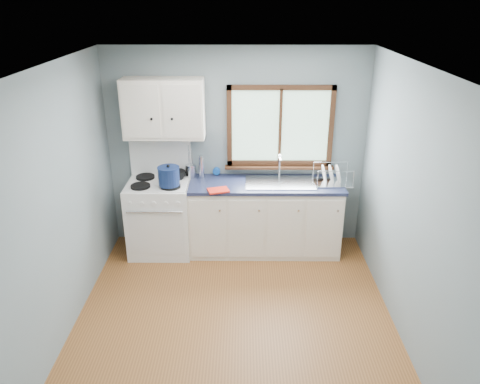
{
  "coord_description": "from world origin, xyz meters",
  "views": [
    {
      "loc": [
        0.08,
        -3.78,
        3.05
      ],
      "look_at": [
        0.05,
        0.9,
        1.05
      ],
      "focal_mm": 35.0,
      "sensor_mm": 36.0,
      "label": 1
    }
  ],
  "objects_px": {
    "gas_range": "(160,215)",
    "base_cabinets": "(265,220)",
    "sink": "(280,187)",
    "skillet": "(175,173)",
    "stockpot": "(169,176)",
    "dish_rack": "(332,178)",
    "thermos": "(201,167)",
    "utensil_crock": "(191,171)"
  },
  "relations": [
    {
      "from": "dish_rack",
      "to": "gas_range",
      "type": "bearing_deg",
      "value": 179.09
    },
    {
      "from": "sink",
      "to": "gas_range",
      "type": "bearing_deg",
      "value": -179.29
    },
    {
      "from": "sink",
      "to": "stockpot",
      "type": "bearing_deg",
      "value": -172.74
    },
    {
      "from": "thermos",
      "to": "dish_rack",
      "type": "xyz_separation_m",
      "value": [
        1.59,
        -0.16,
        -0.09
      ]
    },
    {
      "from": "skillet",
      "to": "stockpot",
      "type": "relative_size",
      "value": 1.43
    },
    {
      "from": "base_cabinets",
      "to": "utensil_crock",
      "type": "height_order",
      "value": "utensil_crock"
    },
    {
      "from": "sink",
      "to": "base_cabinets",
      "type": "bearing_deg",
      "value": 179.87
    },
    {
      "from": "base_cabinets",
      "to": "utensil_crock",
      "type": "distance_m",
      "value": 1.12
    },
    {
      "from": "stockpot",
      "to": "sink",
      "type": "bearing_deg",
      "value": 7.26
    },
    {
      "from": "skillet",
      "to": "thermos",
      "type": "bearing_deg",
      "value": -12.05
    },
    {
      "from": "gas_range",
      "to": "utensil_crock",
      "type": "height_order",
      "value": "gas_range"
    },
    {
      "from": "base_cabinets",
      "to": "utensil_crock",
      "type": "relative_size",
      "value": 4.49
    },
    {
      "from": "gas_range",
      "to": "base_cabinets",
      "type": "xyz_separation_m",
      "value": [
        1.31,
        0.02,
        -0.08
      ]
    },
    {
      "from": "utensil_crock",
      "to": "thermos",
      "type": "xyz_separation_m",
      "value": [
        0.14,
        -0.03,
        0.06
      ]
    },
    {
      "from": "dish_rack",
      "to": "skillet",
      "type": "bearing_deg",
      "value": 174.5
    },
    {
      "from": "sink",
      "to": "dish_rack",
      "type": "distance_m",
      "value": 0.63
    },
    {
      "from": "dish_rack",
      "to": "base_cabinets",
      "type": "bearing_deg",
      "value": 178.58
    },
    {
      "from": "gas_range",
      "to": "stockpot",
      "type": "bearing_deg",
      "value": -42.96
    },
    {
      "from": "gas_range",
      "to": "dish_rack",
      "type": "distance_m",
      "value": 2.16
    },
    {
      "from": "gas_range",
      "to": "sink",
      "type": "relative_size",
      "value": 1.62
    },
    {
      "from": "base_cabinets",
      "to": "utensil_crock",
      "type": "bearing_deg",
      "value": 168.5
    },
    {
      "from": "sink",
      "to": "utensil_crock",
      "type": "height_order",
      "value": "utensil_crock"
    },
    {
      "from": "sink",
      "to": "utensil_crock",
      "type": "relative_size",
      "value": 2.04
    },
    {
      "from": "skillet",
      "to": "gas_range",
      "type": "bearing_deg",
      "value": -155.61
    },
    {
      "from": "dish_rack",
      "to": "thermos",
      "type": "bearing_deg",
      "value": 172.86
    },
    {
      "from": "thermos",
      "to": "dish_rack",
      "type": "distance_m",
      "value": 1.6
    },
    {
      "from": "gas_range",
      "to": "skillet",
      "type": "height_order",
      "value": "gas_range"
    },
    {
      "from": "gas_range",
      "to": "sink",
      "type": "bearing_deg",
      "value": 0.71
    },
    {
      "from": "gas_range",
      "to": "thermos",
      "type": "bearing_deg",
      "value": 19.02
    },
    {
      "from": "base_cabinets",
      "to": "dish_rack",
      "type": "distance_m",
      "value": 0.98
    },
    {
      "from": "base_cabinets",
      "to": "sink",
      "type": "distance_m",
      "value": 0.48
    },
    {
      "from": "stockpot",
      "to": "thermos",
      "type": "xyz_separation_m",
      "value": [
        0.35,
        0.33,
        -0.01
      ]
    },
    {
      "from": "thermos",
      "to": "base_cabinets",
      "type": "bearing_deg",
      "value": -11.42
    },
    {
      "from": "gas_range",
      "to": "stockpot",
      "type": "relative_size",
      "value": 4.49
    },
    {
      "from": "utensil_crock",
      "to": "dish_rack",
      "type": "distance_m",
      "value": 1.74
    },
    {
      "from": "skillet",
      "to": "dish_rack",
      "type": "height_order",
      "value": "dish_rack"
    },
    {
      "from": "utensil_crock",
      "to": "dish_rack",
      "type": "xyz_separation_m",
      "value": [
        1.73,
        -0.19,
        -0.02
      ]
    },
    {
      "from": "base_cabinets",
      "to": "dish_rack",
      "type": "height_order",
      "value": "dish_rack"
    },
    {
      "from": "thermos",
      "to": "dish_rack",
      "type": "bearing_deg",
      "value": -5.72
    },
    {
      "from": "sink",
      "to": "skillet",
      "type": "bearing_deg",
      "value": 173.96
    },
    {
      "from": "gas_range",
      "to": "base_cabinets",
      "type": "height_order",
      "value": "gas_range"
    },
    {
      "from": "sink",
      "to": "utensil_crock",
      "type": "bearing_deg",
      "value": 170.31
    }
  ]
}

